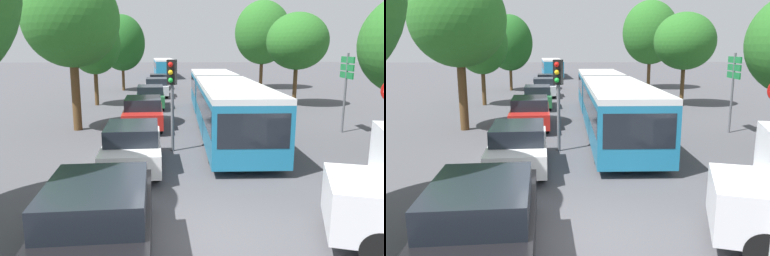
# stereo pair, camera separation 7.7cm
# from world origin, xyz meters

# --- Properties ---
(ground_plane) EXTENTS (200.00, 200.00, 0.00)m
(ground_plane) POSITION_xyz_m (0.00, 0.00, 0.00)
(ground_plane) COLOR #47474C
(articulated_bus) EXTENTS (2.49, 16.09, 2.39)m
(articulated_bus) POSITION_xyz_m (1.93, 11.47, 1.38)
(articulated_bus) COLOR teal
(articulated_bus) RESTS_ON ground
(city_bus_rear) EXTENTS (3.38, 11.30, 2.40)m
(city_bus_rear) POSITION_xyz_m (-1.96, 45.20, 1.39)
(city_bus_rear) COLOR teal
(city_bus_rear) RESTS_ON ground
(queued_car_black) EXTENTS (2.11, 4.48, 1.52)m
(queued_car_black) POSITION_xyz_m (-1.72, -0.62, 0.77)
(queued_car_black) COLOR black
(queued_car_black) RESTS_ON ground
(queued_car_white) EXTENTS (2.00, 4.24, 1.44)m
(queued_car_white) POSITION_xyz_m (-1.72, 4.83, 0.73)
(queued_car_white) COLOR white
(queued_car_white) RESTS_ON ground
(queued_car_red) EXTENTS (2.08, 4.40, 1.50)m
(queued_car_red) POSITION_xyz_m (-1.91, 11.11, 0.76)
(queued_car_red) COLOR #B21E19
(queued_car_red) RESTS_ON ground
(queued_car_green) EXTENTS (2.00, 4.24, 1.44)m
(queued_car_green) POSITION_xyz_m (-1.99, 17.43, 0.73)
(queued_car_green) COLOR #236638
(queued_car_green) RESTS_ON ground
(queued_car_silver) EXTENTS (2.06, 4.36, 1.48)m
(queued_car_silver) POSITION_xyz_m (-1.88, 23.41, 0.75)
(queued_car_silver) COLOR #B7BABF
(queued_car_silver) RESTS_ON ground
(queued_car_navy) EXTENTS (1.93, 4.10, 1.39)m
(queued_car_navy) POSITION_xyz_m (-2.01, 29.26, 0.71)
(queued_car_navy) COLOR navy
(queued_car_navy) RESTS_ON ground
(traffic_light) EXTENTS (0.38, 0.40, 3.40)m
(traffic_light) POSITION_xyz_m (-0.47, 6.78, 2.50)
(traffic_light) COLOR #56595E
(traffic_light) RESTS_ON ground
(direction_sign_post) EXTENTS (0.12, 1.40, 3.60)m
(direction_sign_post) POSITION_xyz_m (7.31, 9.67, 2.57)
(direction_sign_post) COLOR #56595E
(direction_sign_post) RESTS_ON ground
(tree_left_mid) EXTENTS (4.32, 4.32, 7.26)m
(tree_left_mid) POSITION_xyz_m (-4.95, 10.67, 4.97)
(tree_left_mid) COLOR #51381E
(tree_left_mid) RESTS_ON ground
(tree_left_far) EXTENTS (3.45, 3.45, 6.21)m
(tree_left_far) POSITION_xyz_m (-5.80, 18.77, 4.04)
(tree_left_far) COLOR #51381E
(tree_left_far) RESTS_ON ground
(tree_left_distant) EXTENTS (4.11, 4.11, 6.79)m
(tree_left_distant) POSITION_xyz_m (-5.15, 27.88, 4.29)
(tree_left_distant) COLOR #51381E
(tree_left_distant) RESTS_ON ground
(tree_right_mid) EXTENTS (4.02, 4.02, 6.12)m
(tree_right_mid) POSITION_xyz_m (7.66, 17.96, 4.25)
(tree_right_mid) COLOR #51381E
(tree_right_mid) RESTS_ON ground
(tree_right_far) EXTENTS (5.19, 5.19, 8.22)m
(tree_right_far) POSITION_xyz_m (7.79, 29.23, 5.11)
(tree_right_far) COLOR #51381E
(tree_right_far) RESTS_ON ground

